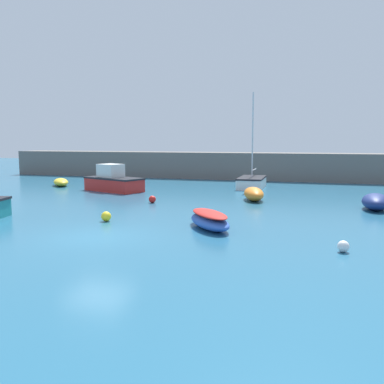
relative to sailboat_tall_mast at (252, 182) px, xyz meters
The scene contains 11 objects.
ground_plane 19.24m from the sailboat_tall_mast, 98.85° to the right, with size 120.00×120.00×0.20m, color #235B7A.
harbor_breakwater 8.10m from the sailboat_tall_mast, 111.53° to the left, with size 47.58×3.31×2.56m, color #66605B.
sailboat_tall_mast is the anchor object (origin of this frame).
rowboat_white_midwater 15.64m from the sailboat_tall_mast, 168.18° to the right, with size 2.71×2.95×0.63m.
rowboat_with_red_cover 16.17m from the sailboat_tall_mast, 87.13° to the right, with size 2.90×3.33×0.75m.
rowboat_blue_near 11.86m from the sailboat_tall_mast, 46.41° to the right, with size 1.58×3.02×0.87m.
motorboat_grey_hull 10.79m from the sailboat_tall_mast, 151.86° to the right, with size 5.03×3.53×1.99m.
open_tender_yellow 7.14m from the sailboat_tall_mast, 79.81° to the right, with size 1.97×3.07×0.83m.
mooring_buoy_yellow 16.55m from the sailboat_tall_mast, 104.72° to the right, with size 0.46×0.46×0.46m, color yellow.
mooring_buoy_red 10.85m from the sailboat_tall_mast, 113.98° to the right, with size 0.44×0.44×0.44m, color red.
mooring_buoy_white 19.58m from the sailboat_tall_mast, 71.76° to the right, with size 0.40×0.40×0.40m, color white.
Camera 1 is at (8.36, -14.55, 3.76)m, focal length 40.00 mm.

